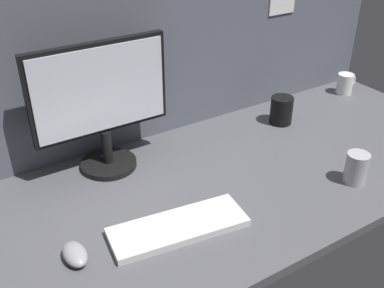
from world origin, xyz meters
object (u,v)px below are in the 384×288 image
Objects in this scene: mug_steel at (356,168)px; mug_ceramic_white at (345,84)px; monitor at (101,101)px; mouse at (75,254)px; keyboard at (178,227)px; mug_black_travel at (281,110)px.

mug_steel reaches higher than mug_ceramic_white.
mouse is at bearing -123.89° from monitor.
keyboard is 3.51× the size of mug_black_travel.
mug_black_travel is at bearing 80.28° from mug_steel.
monitor is 45.31cm from keyboard.
monitor is 4.51× the size of mouse.
keyboard is 72.36cm from mug_black_travel.
monitor is at bearing 102.67° from keyboard.
mug_ceramic_white is at bearing 8.41° from mug_black_travel.
mug_steel is 0.99× the size of mug_ceramic_white.
mug_black_travel is at bearing -171.59° from mug_ceramic_white.
mug_steel is at bearing -1.51° from keyboard.
mug_ceramic_white is at bearing 44.32° from mug_steel.
mug_steel is (57.43, -9.56, 3.95)cm from keyboard.
mug_ceramic_white is (109.94, -0.96, -18.55)cm from monitor.
keyboard is 27.34cm from mouse.
mouse is 85.61cm from mug_steel.
monitor is at bearing 173.96° from mug_black_travel.
mug_black_travel reaches higher than mouse.
monitor is at bearing 56.32° from mouse.
mug_ceramic_white is (49.24, 48.09, -0.53)cm from mug_steel.
mouse is 0.96× the size of mug_ceramic_white.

